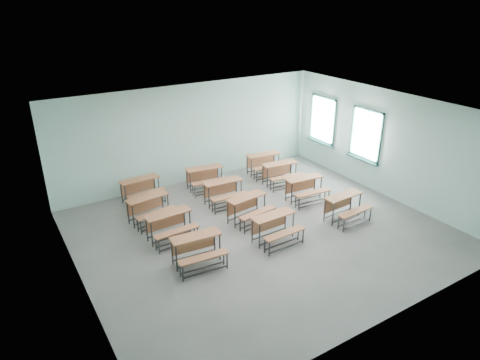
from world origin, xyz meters
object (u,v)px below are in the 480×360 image
object	(u,v)px
desk_unit_r0c2	(346,204)
desk_unit_r3c2	(264,161)
desk_unit_r1c0	(170,223)
desk_unit_r1c2	(306,186)
desk_unit_r0c1	(276,225)
desk_unit_r2c0	(150,206)
desk_unit_r3c0	(141,187)
desk_unit_r2c2	(281,171)
desk_unit_r0c0	(198,247)
desk_unit_r3c1	(205,175)
desk_unit_r1c1	(249,206)
desk_unit_r2c1	(225,189)

from	to	relation	value
desk_unit_r0c2	desk_unit_r3c2	world-z (taller)	same
desk_unit_r1c0	desk_unit_r1c2	world-z (taller)	same
desk_unit_r0c1	desk_unit_r1c0	distance (m)	2.63
desk_unit_r2c0	desk_unit_r3c0	bearing A→B (deg)	72.33
desk_unit_r2c0	desk_unit_r0c1	bearing A→B (deg)	-56.70
desk_unit_r0c1	desk_unit_r2c2	size ratio (longest dim) A/B	0.95
desk_unit_r1c0	desk_unit_r3c0	size ratio (longest dim) A/B	0.99
desk_unit_r0c0	desk_unit_r1c0	bearing A→B (deg)	99.26
desk_unit_r3c0	desk_unit_r3c2	world-z (taller)	same
desk_unit_r2c0	desk_unit_r3c2	world-z (taller)	same
desk_unit_r1c2	desk_unit_r3c0	distance (m)	4.87
desk_unit_r3c1	desk_unit_r0c1	bearing A→B (deg)	-82.97
desk_unit_r0c1	desk_unit_r0c2	xyz separation A→B (m)	(2.28, -0.09, 0.00)
desk_unit_r1c1	desk_unit_r2c0	size ratio (longest dim) A/B	1.00
desk_unit_r0c0	desk_unit_r3c0	world-z (taller)	same
desk_unit_r1c1	desk_unit_r2c2	bearing A→B (deg)	26.59
desk_unit_r1c1	desk_unit_r3c2	size ratio (longest dim) A/B	1.01
desk_unit_r2c1	desk_unit_r3c1	world-z (taller)	same
desk_unit_r1c2	desk_unit_r0c0	bearing A→B (deg)	-158.51
desk_unit_r0c0	desk_unit_r1c0	distance (m)	1.34
desk_unit_r0c0	desk_unit_r2c2	world-z (taller)	same
desk_unit_r0c2	desk_unit_r1c2	xyz separation A→B (m)	(-0.16, 1.49, 0.00)
desk_unit_r1c0	desk_unit_r2c2	bearing A→B (deg)	13.70
desk_unit_r1c2	desk_unit_r3c2	distance (m)	2.30
desk_unit_r1c0	desk_unit_r3c2	xyz separation A→B (m)	(4.41, 2.24, 0.00)
desk_unit_r1c2	desk_unit_r2c0	distance (m)	4.57
desk_unit_r0c1	desk_unit_r2c2	xyz separation A→B (m)	(2.21, 2.73, 0.00)
desk_unit_r0c0	desk_unit_r2c2	distance (m)	5.03
desk_unit_r0c1	desk_unit_r3c0	size ratio (longest dim) A/B	0.98
desk_unit_r2c0	desk_unit_r3c2	distance (m)	4.64
desk_unit_r2c2	desk_unit_r3c1	bearing A→B (deg)	163.75
desk_unit_r3c0	desk_unit_r3c2	size ratio (longest dim) A/B	0.98
desk_unit_r2c1	desk_unit_r3c2	distance (m)	2.60
desk_unit_r1c2	desk_unit_r3c2	xyz separation A→B (m)	(0.10, 2.30, 0.00)
desk_unit_r3c0	desk_unit_r1c2	bearing A→B (deg)	-34.50
desk_unit_r1c2	desk_unit_r0c1	bearing A→B (deg)	-142.00
desk_unit_r0c0	desk_unit_r3c2	bearing A→B (deg)	44.82
desk_unit_r1c1	desk_unit_r1c2	xyz separation A→B (m)	(2.13, 0.19, 0.00)
desk_unit_r0c2	desk_unit_r3c1	world-z (taller)	same
desk_unit_r2c1	desk_unit_r3c0	xyz separation A→B (m)	(-2.01, 1.43, 0.00)
desk_unit_r1c2	desk_unit_r3c0	world-z (taller)	same
desk_unit_r2c2	desk_unit_r3c0	size ratio (longest dim) A/B	1.03
desk_unit_r1c2	desk_unit_r3c1	bearing A→B (deg)	138.21
desk_unit_r3c0	desk_unit_r1c1	bearing A→B (deg)	-56.20
desk_unit_r0c0	desk_unit_r3c1	size ratio (longest dim) A/B	0.99
desk_unit_r1c1	desk_unit_r1c2	world-z (taller)	same
desk_unit_r0c0	desk_unit_r2c0	bearing A→B (deg)	99.52
desk_unit_r1c0	desk_unit_r1c1	bearing A→B (deg)	-8.77
desk_unit_r3c1	desk_unit_r3c2	size ratio (longest dim) A/B	1.00
desk_unit_r0c1	desk_unit_r2c1	world-z (taller)	same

